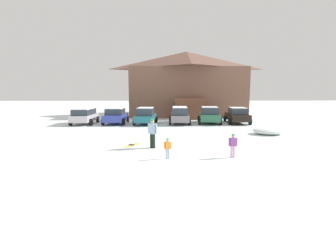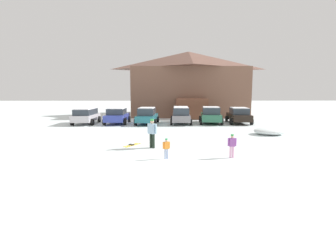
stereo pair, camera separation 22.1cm
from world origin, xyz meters
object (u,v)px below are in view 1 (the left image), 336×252
object	(u,v)px
parked_teal_hatchback	(146,116)
skier_adult_in_blue_parka	(153,132)
pair_of_skis	(132,145)
parked_blue_hatchback	(116,116)
parked_black_sedan	(237,115)
ski_lodge	(186,83)
parked_silver_wagon	(84,115)
parked_grey_wagon	(180,115)
parked_green_coupe	(209,115)
skier_child_in_purple_jacket	(233,144)
skier_child_in_orange_jacket	(168,147)
plowed_snow_pile	(269,131)

from	to	relation	value
parked_teal_hatchback	skier_adult_in_blue_parka	xyz separation A→B (m)	(1.02, -11.18, 0.12)
parked_teal_hatchback	skier_adult_in_blue_parka	distance (m)	11.23
pair_of_skis	parked_blue_hatchback	bearing A→B (deg)	104.51
parked_teal_hatchback	parked_black_sedan	distance (m)	9.27
ski_lodge	parked_silver_wagon	xyz separation A→B (m)	(-11.06, -10.13, -3.47)
skier_adult_in_blue_parka	parked_grey_wagon	bearing A→B (deg)	78.30
parked_blue_hatchback	parked_grey_wagon	distance (m)	6.41
parked_grey_wagon	parked_green_coupe	world-z (taller)	parked_green_coupe
parked_grey_wagon	parked_teal_hatchback	bearing A→B (deg)	-176.42
skier_child_in_purple_jacket	pair_of_skis	xyz separation A→B (m)	(-5.24, 3.03, -0.64)
parked_blue_hatchback	skier_child_in_purple_jacket	bearing A→B (deg)	-59.83
ski_lodge	parked_green_coupe	xyz separation A→B (m)	(1.40, -10.04, -3.47)
skier_child_in_purple_jacket	skier_child_in_orange_jacket	xyz separation A→B (m)	(-3.19, -0.15, -0.10)
skier_child_in_purple_jacket	skier_adult_in_blue_parka	distance (m)	4.61
skier_adult_in_blue_parka	pair_of_skis	bearing A→B (deg)	150.16
parked_silver_wagon	parked_teal_hatchback	world-z (taller)	parked_teal_hatchback
skier_adult_in_blue_parka	parked_silver_wagon	bearing A→B (deg)	122.07
parked_teal_hatchback	skier_child_in_orange_jacket	distance (m)	13.76
plowed_snow_pile	ski_lodge	bearing A→B (deg)	105.26
parked_silver_wagon	skier_child_in_orange_jacket	world-z (taller)	parked_silver_wagon
parked_black_sedan	parked_silver_wagon	bearing A→B (deg)	-179.11
parked_black_sedan	plowed_snow_pile	world-z (taller)	parked_black_sedan
parked_blue_hatchback	parked_black_sedan	xyz separation A→B (m)	(12.29, 0.08, 0.01)
skier_child_in_orange_jacket	skier_child_in_purple_jacket	bearing A→B (deg)	2.66
parked_blue_hatchback	parked_black_sedan	bearing A→B (deg)	0.39
parked_teal_hatchback	plowed_snow_pile	world-z (taller)	parked_teal_hatchback
skier_child_in_orange_jacket	pair_of_skis	bearing A→B (deg)	122.78
parked_black_sedan	plowed_snow_pile	distance (m)	7.07
parked_black_sedan	skier_adult_in_blue_parka	world-z (taller)	skier_adult_in_blue_parka
parked_teal_hatchback	parked_grey_wagon	distance (m)	3.39
parked_green_coupe	skier_child_in_purple_jacket	distance (m)	13.81
ski_lodge	parked_silver_wagon	bearing A→B (deg)	-137.53
skier_adult_in_blue_parka	pair_of_skis	world-z (taller)	skier_adult_in_blue_parka
pair_of_skis	ski_lodge	bearing A→B (deg)	75.88
plowed_snow_pile	parked_green_coupe	bearing A→B (deg)	115.03
parked_teal_hatchback	plowed_snow_pile	xyz separation A→B (m)	(9.60, -6.65, -0.56)
skier_child_in_purple_jacket	plowed_snow_pile	bearing A→B (deg)	56.10
parked_green_coupe	plowed_snow_pile	distance (m)	7.63
parked_silver_wagon	pair_of_skis	bearing A→B (deg)	-61.16
parked_silver_wagon	parked_teal_hatchback	distance (m)	6.08
parked_silver_wagon	parked_green_coupe	distance (m)	12.46
skier_child_in_orange_jacket	parked_silver_wagon	bearing A→B (deg)	119.78
parked_blue_hatchback	parked_black_sedan	size ratio (longest dim) A/B	0.99
skier_child_in_orange_jacket	parked_green_coupe	bearing A→B (deg)	71.79
ski_lodge	parked_teal_hatchback	distance (m)	11.95
parked_blue_hatchback	plowed_snow_pile	world-z (taller)	parked_blue_hatchback
skier_adult_in_blue_parka	skier_child_in_orange_jacket	world-z (taller)	skier_adult_in_blue_parka
parked_blue_hatchback	skier_child_in_orange_jacket	bearing A→B (deg)	-70.88
parked_blue_hatchback	parked_teal_hatchback	size ratio (longest dim) A/B	0.96
parked_silver_wagon	skier_adult_in_blue_parka	xyz separation A→B (m)	(7.10, -11.34, 0.10)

